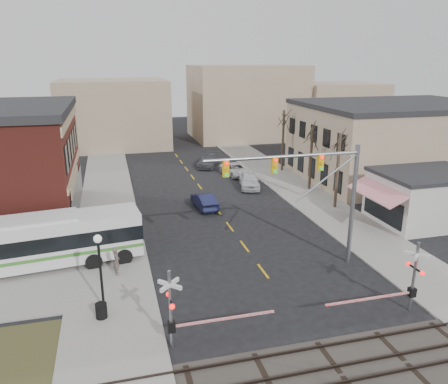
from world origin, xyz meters
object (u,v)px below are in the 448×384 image
Objects in this scene: rr_crossing_east at (407,279)px; car_d at (208,160)px; traffic_signal_mast at (315,182)px; car_c at (236,170)px; rr_crossing_west at (180,309)px; car_b at (204,201)px; pedestrian_far at (108,238)px; trash_bin at (101,311)px; street_lamp at (99,256)px; pedestrian_near at (116,261)px; car_a at (249,180)px; transit_bus at (37,242)px.

car_d is (-2.81, 34.97, -1.21)m from rr_crossing_east.
traffic_signal_mast is 7.65m from rr_crossing_east.
car_d is at bearing 100.74° from car_c.
rr_crossing_west is 19.98m from car_b.
car_d is 2.78× the size of pedestrian_far.
trash_bin is at bearing -132.08° from pedestrian_far.
car_d is (3.94, 15.60, 0.06)m from car_b.
rr_crossing_east is at bearing 104.10° from car_b.
trash_bin is 0.19× the size of car_b.
car_b is 2.26× the size of pedestrian_far.
traffic_signal_mast is 2.35× the size of street_lamp.
pedestrian_far reaches higher than trash_bin.
car_c is at bearing -125.15° from car_b.
street_lamp is at bearing -172.02° from traffic_signal_mast.
rr_crossing_west is 5.61m from street_lamp.
rr_crossing_east is 6.85× the size of trash_bin.
car_b is 2.36× the size of pedestrian_near.
traffic_signal_mast reaches higher than car_a.
car_a is at bearing 37.00° from transit_bus.
pedestrian_far is at bearing 105.31° from rr_crossing_west.
trash_bin is (-15.73, 3.35, -1.44)m from rr_crossing_east.
car_a is at bearing 53.66° from street_lamp.
traffic_signal_mast is 29.23m from car_d.
car_c is at bearing 45.82° from transit_bus.
rr_crossing_east is 16.88m from pedestrian_near.
car_c is (18.88, 19.42, -1.20)m from transit_bus.
trash_bin is 0.17× the size of car_a.
traffic_signal_mast reaches higher than rr_crossing_east.
rr_crossing_east reaches higher than car_b.
car_a is at bearing -54.16° from car_d.
pedestrian_near is at bearing -121.91° from pedestrian_far.
car_d is at bearing 22.39° from pedestrian_far.
street_lamp is (3.99, -6.02, 1.28)m from transit_bus.
rr_crossing_east reaches higher than car_a.
rr_crossing_east is 3.10× the size of pedestrian_near.
car_c is (11.34, 29.61, -1.28)m from rr_crossing_west.
transit_bus is 7.01× the size of pedestrian_far.
street_lamp reaches higher than car_d.
street_lamp reaches higher than trash_bin.
rr_crossing_west is (7.54, -10.19, 0.08)m from transit_bus.
trash_bin is at bearing 138.79° from rr_crossing_west.
rr_crossing_east is 1.13× the size of car_c.
rr_crossing_east is 29.80m from car_c.
traffic_signal_mast is 14.48m from trash_bin.
car_c is 2.62× the size of pedestrian_far.
transit_bus is 4.67m from pedestrian_far.
transit_bus is 7.33m from street_lamp.
rr_crossing_west is at bearing 179.27° from rr_crossing_east.
rr_crossing_west is at bearing -101.87° from car_a.
car_a reaches higher than car_c.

